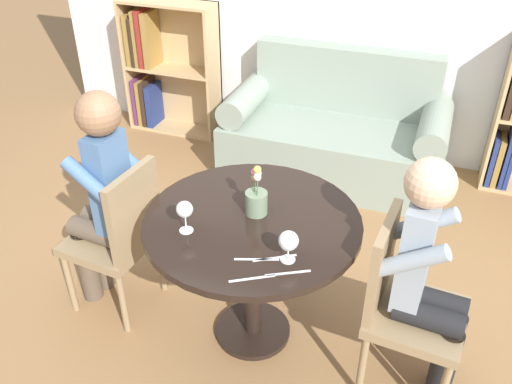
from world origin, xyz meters
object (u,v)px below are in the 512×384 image
(chair_left, at_px, (120,234))
(flower_vase, at_px, (257,199))
(bookshelf_left, at_px, (162,67))
(couch, at_px, (335,136))
(chair_right, at_px, (403,301))
(person_left, at_px, (102,198))
(wine_glass_left, at_px, (185,210))
(person_right, at_px, (429,280))
(wine_glass_right, at_px, (289,242))

(chair_left, distance_m, flower_vase, 0.81)
(bookshelf_left, distance_m, flower_vase, 2.61)
(couch, xyz_separation_m, chair_right, (0.73, -1.83, 0.18))
(person_left, distance_m, wine_glass_left, 0.61)
(couch, distance_m, flower_vase, 1.83)
(couch, height_order, chair_right, couch)
(flower_vase, bearing_deg, chair_left, -173.02)
(person_right, relative_size, wine_glass_left, 7.88)
(person_left, bearing_deg, flower_vase, 100.64)
(chair_right, height_order, person_left, person_left)
(couch, bearing_deg, person_left, -113.91)
(couch, xyz_separation_m, wine_glass_left, (-0.25, -2.00, 0.55))
(chair_left, relative_size, wine_glass_left, 5.77)
(wine_glass_right, bearing_deg, person_right, 18.19)
(wine_glass_right, bearing_deg, flower_vase, 130.95)
(bookshelf_left, bearing_deg, person_right, -40.89)
(person_left, distance_m, person_right, 1.63)
(couch, xyz_separation_m, wine_glass_right, (0.24, -2.03, 0.54))
(person_left, relative_size, person_right, 1.05)
(bookshelf_left, distance_m, wine_glass_right, 2.98)
(chair_right, height_order, flower_vase, flower_vase)
(person_left, height_order, person_right, person_left)
(couch, relative_size, person_left, 1.28)
(person_left, distance_m, wine_glass_right, 1.08)
(wine_glass_left, bearing_deg, chair_right, 9.68)
(wine_glass_right, distance_m, flower_vase, 0.36)
(bookshelf_left, bearing_deg, flower_vase, -51.27)
(bookshelf_left, height_order, person_right, person_right)
(couch, relative_size, person_right, 1.34)
(couch, xyz_separation_m, bookshelf_left, (-1.62, 0.27, 0.25))
(person_left, relative_size, wine_glass_right, 8.90)
(wine_glass_left, relative_size, wine_glass_right, 1.08)
(couch, bearing_deg, person_right, -66.09)
(person_left, xyz_separation_m, flower_vase, (0.82, 0.08, 0.14))
(chair_right, xyz_separation_m, person_right, (0.09, -0.01, 0.16))
(person_right, xyz_separation_m, wine_glass_right, (-0.58, -0.19, 0.19))
(couch, relative_size, chair_right, 1.83)
(bookshelf_left, bearing_deg, wine_glass_left, -58.79)
(person_right, bearing_deg, chair_left, 94.62)
(bookshelf_left, xyz_separation_m, wine_glass_right, (1.86, -2.30, 0.28))
(couch, height_order, bookshelf_left, bookshelf_left)
(person_left, bearing_deg, chair_left, 86.27)
(bookshelf_left, distance_m, chair_right, 3.15)
(couch, bearing_deg, flower_vase, -89.88)
(chair_right, bearing_deg, wine_glass_right, 116.87)
(chair_left, height_order, wine_glass_right, chair_left)
(chair_right, relative_size, flower_vase, 3.50)
(chair_right, xyz_separation_m, wine_glass_left, (-0.98, -0.17, 0.37))
(wine_glass_left, bearing_deg, bookshelf_left, 121.21)
(chair_right, relative_size, wine_glass_right, 6.22)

